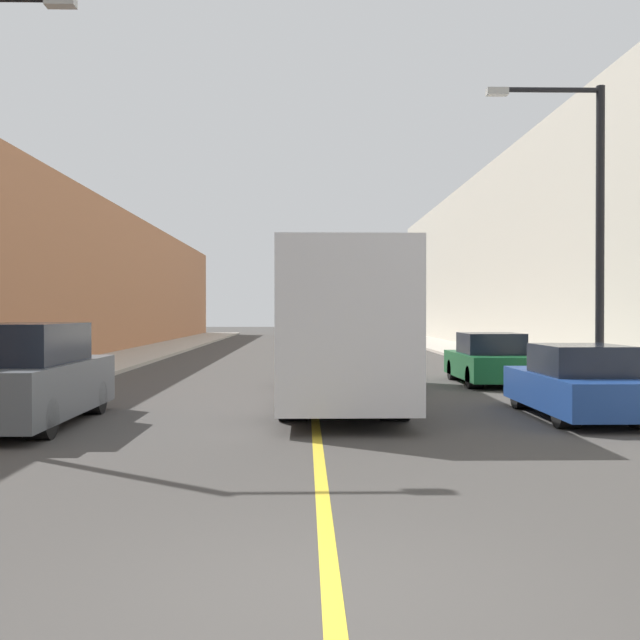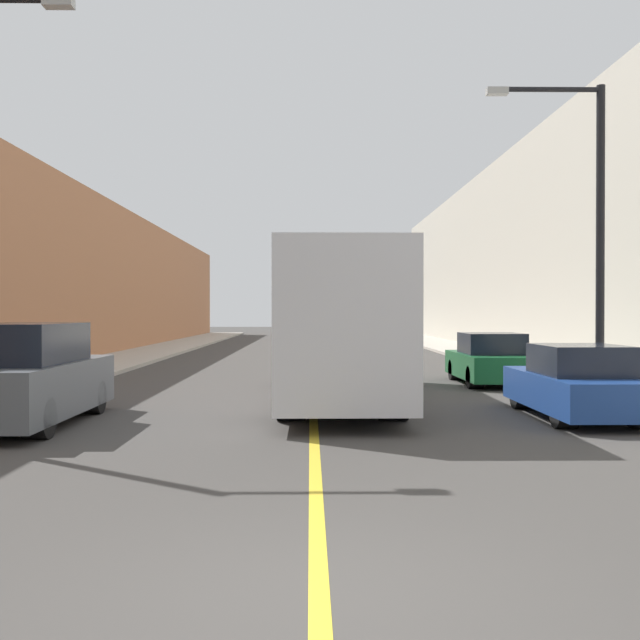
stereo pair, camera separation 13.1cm
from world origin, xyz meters
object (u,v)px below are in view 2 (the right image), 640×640
at_px(bus, 336,323).
at_px(car_right_mid, 490,361).
at_px(street_lamp_right, 589,217).
at_px(parked_suv_left, 27,378).
at_px(car_right_near, 577,385).

height_order(bus, car_right_mid, bus).
distance_m(car_right_mid, street_lamp_right, 5.63).
relative_size(parked_suv_left, street_lamp_right, 0.68).
bearing_deg(car_right_near, street_lamp_right, 65.46).
distance_m(parked_suv_left, car_right_mid, 12.98).
relative_size(parked_suv_left, car_right_near, 1.13).
distance_m(car_right_near, street_lamp_right, 4.80).
bearing_deg(bus, car_right_near, -33.66).
bearing_deg(bus, parked_suv_left, -145.88).
height_order(bus, car_right_near, bus).
xyz_separation_m(parked_suv_left, car_right_mid, (10.40, 7.77, -0.20)).
distance_m(parked_suv_left, car_right_near, 10.48).
bearing_deg(bus, car_right_mid, 39.85).
bearing_deg(bus, street_lamp_right, -2.41).
bearing_deg(car_right_near, car_right_mid, 90.35).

